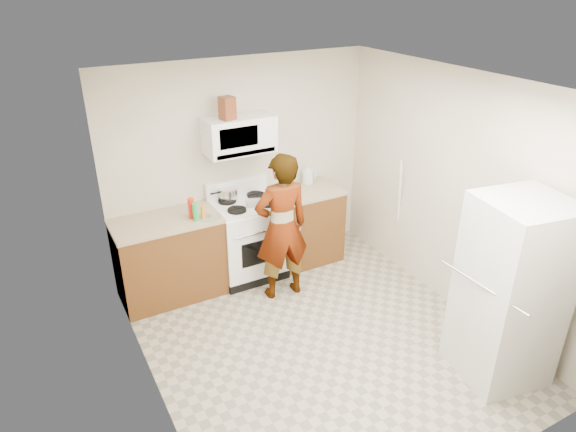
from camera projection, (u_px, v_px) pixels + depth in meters
floor at (320, 340)px, 5.11m from camera, size 3.60×3.60×0.00m
back_wall at (242, 167)px, 5.98m from camera, size 3.20×0.02×2.50m
right_wall at (456, 194)px, 5.25m from camera, size 0.02×3.60×2.50m
cabinet_left at (170, 259)px, 5.64m from camera, size 1.12×0.62×0.90m
counter_left at (165, 221)px, 5.44m from camera, size 1.14×0.64×0.03m
cabinet_right at (305, 225)px, 6.38m from camera, size 0.80×0.62×0.90m
counter_right at (305, 191)px, 6.18m from camera, size 0.82×0.64×0.03m
gas_range at (248, 237)px, 6.02m from camera, size 0.76×0.65×1.13m
microwave at (239, 134)px, 5.59m from camera, size 0.76×0.38×0.40m
person at (282, 227)px, 5.49m from camera, size 0.63×0.44×1.67m
fridge at (510, 292)px, 4.37m from camera, size 0.81×0.81×1.70m
kettle at (308, 177)px, 6.33m from camera, size 0.18×0.18×0.16m
jug at (227, 108)px, 5.35m from camera, size 0.17×0.17×0.24m
saucepan at (229, 193)px, 5.87m from camera, size 0.25×0.25×0.11m
tray at (257, 203)px, 5.78m from camera, size 0.29×0.24×0.05m
bottle_spray at (191, 208)px, 5.43m from camera, size 0.08×0.08×0.22m
bottle_hot_sauce at (203, 212)px, 5.42m from camera, size 0.05×0.05×0.15m
bottle_green_cap at (195, 212)px, 5.37m from camera, size 0.07×0.07×0.20m
pot_lid at (210, 217)px, 5.47m from camera, size 0.27×0.27×0.01m
broom at (399, 212)px, 6.14m from camera, size 0.26×0.20×1.39m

